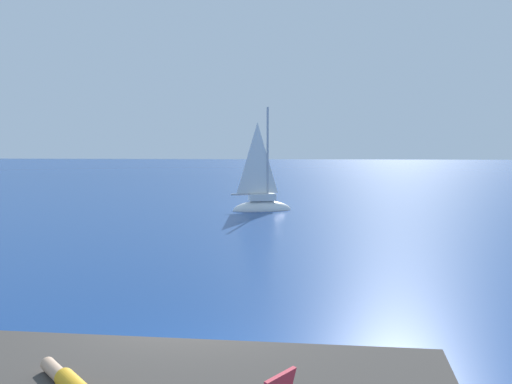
% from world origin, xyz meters
% --- Properties ---
extents(ground_plane, '(160.00, 160.00, 0.00)m').
position_xyz_m(ground_plane, '(0.00, 0.00, 0.00)').
color(ground_plane, navy).
extents(boulder_inland, '(1.00, 1.21, 0.83)m').
position_xyz_m(boulder_inland, '(-0.01, -0.83, 0.00)').
color(boulder_inland, '#48383D').
rests_on(boulder_inland, ground).
extents(sailboat_near, '(3.11, 1.73, 5.62)m').
position_xyz_m(sailboat_near, '(0.23, 21.12, 0.30)').
color(sailboat_near, white).
rests_on(sailboat_near, ground).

